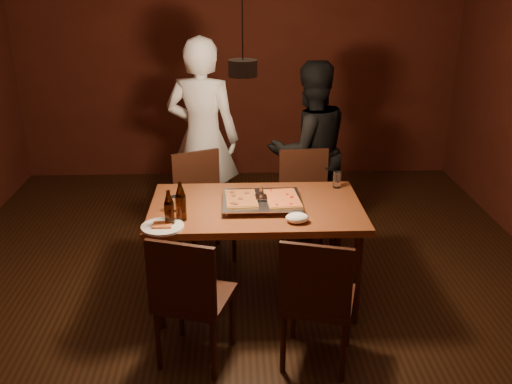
{
  "coord_description": "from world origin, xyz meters",
  "views": [
    {
      "loc": [
        -0.06,
        -3.51,
        2.32
      ],
      "look_at": [
        0.09,
        0.21,
        0.85
      ],
      "focal_mm": 40.0,
      "sensor_mm": 36.0,
      "label": 1
    }
  ],
  "objects_px": {
    "dining_table": "(256,215)",
    "diner_white": "(203,138)",
    "beer_bottle_a": "(169,208)",
    "pendant_lamp": "(243,66)",
    "beer_bottle_b": "(181,201)",
    "chair_far_left": "(201,196)",
    "chair_near_right": "(317,292)",
    "pizza_tray": "(262,202)",
    "diner_dark": "(309,151)",
    "plate_slice": "(162,227)",
    "chair_far_right": "(305,193)",
    "chair_near_left": "(189,290)"
  },
  "relations": [
    {
      "from": "dining_table",
      "to": "diner_white",
      "type": "distance_m",
      "value": 1.3
    },
    {
      "from": "diner_white",
      "to": "beer_bottle_a",
      "type": "bearing_deg",
      "value": 98.45
    },
    {
      "from": "beer_bottle_a",
      "to": "pendant_lamp",
      "type": "xyz_separation_m",
      "value": [
        0.49,
        0.11,
        0.89
      ]
    },
    {
      "from": "beer_bottle_b",
      "to": "chair_far_left",
      "type": "bearing_deg",
      "value": 85.57
    },
    {
      "from": "chair_far_left",
      "to": "beer_bottle_b",
      "type": "distance_m",
      "value": 1.02
    },
    {
      "from": "chair_near_right",
      "to": "pendant_lamp",
      "type": "bearing_deg",
      "value": 139.75
    },
    {
      "from": "pizza_tray",
      "to": "diner_dark",
      "type": "bearing_deg",
      "value": 70.3
    },
    {
      "from": "chair_far_left",
      "to": "chair_near_right",
      "type": "xyz_separation_m",
      "value": [
        0.76,
        -1.55,
        0.0
      ]
    },
    {
      "from": "chair_near_right",
      "to": "dining_table",
      "type": "bearing_deg",
      "value": 127.27
    },
    {
      "from": "chair_far_left",
      "to": "pizza_tray",
      "type": "bearing_deg",
      "value": 98.47
    },
    {
      "from": "beer_bottle_b",
      "to": "plate_slice",
      "type": "xyz_separation_m",
      "value": [
        -0.11,
        -0.12,
        -0.12
      ]
    },
    {
      "from": "chair_far_right",
      "to": "pendant_lamp",
      "type": "distance_m",
      "value": 1.64
    },
    {
      "from": "beer_bottle_b",
      "to": "pendant_lamp",
      "type": "relative_size",
      "value": 0.24
    },
    {
      "from": "pizza_tray",
      "to": "pendant_lamp",
      "type": "distance_m",
      "value": 1.02
    },
    {
      "from": "diner_dark",
      "to": "pendant_lamp",
      "type": "bearing_deg",
      "value": 47.8
    },
    {
      "from": "chair_near_left",
      "to": "diner_white",
      "type": "relative_size",
      "value": 0.29
    },
    {
      "from": "pizza_tray",
      "to": "pendant_lamp",
      "type": "bearing_deg",
      "value": -119.2
    },
    {
      "from": "chair_near_left",
      "to": "diner_dark",
      "type": "bearing_deg",
      "value": 81.38
    },
    {
      "from": "dining_table",
      "to": "plate_slice",
      "type": "bearing_deg",
      "value": -150.15
    },
    {
      "from": "beer_bottle_a",
      "to": "pendant_lamp",
      "type": "relative_size",
      "value": 0.22
    },
    {
      "from": "beer_bottle_b",
      "to": "chair_near_right",
      "type": "bearing_deg",
      "value": -35.45
    },
    {
      "from": "pizza_tray",
      "to": "plate_slice",
      "type": "distance_m",
      "value": 0.75
    },
    {
      "from": "chair_far_left",
      "to": "beer_bottle_a",
      "type": "xyz_separation_m",
      "value": [
        -0.14,
        -1.04,
        0.34
      ]
    },
    {
      "from": "beer_bottle_a",
      "to": "diner_white",
      "type": "xyz_separation_m",
      "value": [
        0.15,
        1.52,
        0.03
      ]
    },
    {
      "from": "pendant_lamp",
      "to": "diner_dark",
      "type": "bearing_deg",
      "value": 65.35
    },
    {
      "from": "chair_far_left",
      "to": "diner_dark",
      "type": "xyz_separation_m",
      "value": [
        0.96,
        0.4,
        0.26
      ]
    },
    {
      "from": "chair_near_left",
      "to": "chair_near_right",
      "type": "xyz_separation_m",
      "value": [
        0.76,
        -0.05,
        0.0
      ]
    },
    {
      "from": "chair_near_left",
      "to": "pizza_tray",
      "type": "height_order",
      "value": "chair_near_left"
    },
    {
      "from": "chair_far_left",
      "to": "chair_far_right",
      "type": "height_order",
      "value": "same"
    },
    {
      "from": "dining_table",
      "to": "pendant_lamp",
      "type": "distance_m",
      "value": 1.11
    },
    {
      "from": "chair_far_left",
      "to": "beer_bottle_a",
      "type": "bearing_deg",
      "value": 57.88
    },
    {
      "from": "dining_table",
      "to": "beer_bottle_a",
      "type": "height_order",
      "value": "beer_bottle_a"
    },
    {
      "from": "chair_near_left",
      "to": "chair_far_left",
      "type": "bearing_deg",
      "value": 108.15
    },
    {
      "from": "chair_near_left",
      "to": "pizza_tray",
      "type": "relative_size",
      "value": 0.96
    },
    {
      "from": "chair_near_left",
      "to": "pendant_lamp",
      "type": "distance_m",
      "value": 1.39
    },
    {
      "from": "chair_far_left",
      "to": "plate_slice",
      "type": "xyz_separation_m",
      "value": [
        -0.19,
        -1.08,
        0.22
      ]
    },
    {
      "from": "dining_table",
      "to": "plate_slice",
      "type": "distance_m",
      "value": 0.72
    },
    {
      "from": "chair_far_right",
      "to": "beer_bottle_b",
      "type": "bearing_deg",
      "value": 41.54
    },
    {
      "from": "diner_white",
      "to": "pendant_lamp",
      "type": "bearing_deg",
      "value": 117.45
    },
    {
      "from": "chair_far_left",
      "to": "plate_slice",
      "type": "height_order",
      "value": "chair_far_left"
    },
    {
      "from": "pizza_tray",
      "to": "diner_dark",
      "type": "height_order",
      "value": "diner_dark"
    },
    {
      "from": "beer_bottle_b",
      "to": "diner_dark",
      "type": "bearing_deg",
      "value": 52.77
    },
    {
      "from": "chair_far_left",
      "to": "diner_white",
      "type": "bearing_deg",
      "value": -114.86
    },
    {
      "from": "beer_bottle_a",
      "to": "plate_slice",
      "type": "xyz_separation_m",
      "value": [
        -0.05,
        -0.03,
        -0.11
      ]
    },
    {
      "from": "plate_slice",
      "to": "diner_dark",
      "type": "bearing_deg",
      "value": 52.27
    },
    {
      "from": "dining_table",
      "to": "chair_near_right",
      "type": "distance_m",
      "value": 0.9
    },
    {
      "from": "chair_far_left",
      "to": "pizza_tray",
      "type": "relative_size",
      "value": 1.01
    },
    {
      "from": "beer_bottle_b",
      "to": "chair_far_right",
      "type": "bearing_deg",
      "value": 45.67
    },
    {
      "from": "chair_far_right",
      "to": "pendant_lamp",
      "type": "relative_size",
      "value": 0.44
    },
    {
      "from": "diner_white",
      "to": "chair_near_left",
      "type": "bearing_deg",
      "value": 103.91
    }
  ]
}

